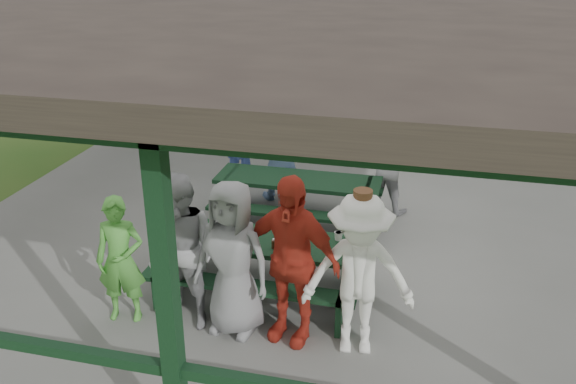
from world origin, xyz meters
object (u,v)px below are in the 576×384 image
(contestant_green, at_px, (121,260))
(contestant_grey_left, at_px, (182,253))
(contestant_white_fedora, at_px, (359,276))
(spectator_lblue, at_px, (281,152))
(spectator_blue, at_px, (239,134))
(farm_trailer, at_px, (236,76))
(pickup_truck, at_px, (403,74))
(picnic_table_near, at_px, (260,259))
(picnic_table_far, at_px, (298,195))
(contestant_grey_mid, at_px, (232,259))
(spectator_grey, at_px, (388,165))
(contestant_red, at_px, (290,260))

(contestant_green, bearing_deg, contestant_grey_left, -5.84)
(contestant_white_fedora, bearing_deg, spectator_lblue, 106.47)
(spectator_blue, height_order, farm_trailer, spectator_blue)
(contestant_grey_left, xyz_separation_m, pickup_truck, (1.66, 10.93, -0.27))
(contestant_grey_left, distance_m, farm_trailer, 10.47)
(picnic_table_near, height_order, contestant_green, contestant_green)
(contestant_white_fedora, xyz_separation_m, spectator_blue, (-2.68, 4.29, -0.03))
(contestant_grey_left, bearing_deg, farm_trailer, 123.66)
(picnic_table_near, height_order, picnic_table_far, same)
(farm_trailer, bearing_deg, contestant_grey_mid, -56.14)
(pickup_truck, bearing_deg, contestant_grey_mid, 175.08)
(picnic_table_near, xyz_separation_m, spectator_grey, (1.27, 2.83, 0.29))
(contestant_grey_left, relative_size, spectator_grey, 1.19)
(picnic_table_near, bearing_deg, farm_trailer, 109.90)
(contestant_grey_left, bearing_deg, spectator_grey, 80.73)
(spectator_lblue, relative_size, spectator_blue, 0.93)
(picnic_table_far, relative_size, contestant_red, 1.28)
(picnic_table_far, bearing_deg, spectator_grey, 33.39)
(picnic_table_far, height_order, contestant_red, contestant_red)
(contestant_green, distance_m, spectator_lblue, 3.89)
(contestant_red, relative_size, spectator_lblue, 1.18)
(contestant_grey_mid, relative_size, contestant_white_fedora, 0.96)
(pickup_truck, bearing_deg, picnic_table_far, 173.80)
(contestant_grey_left, height_order, contestant_red, contestant_red)
(picnic_table_far, xyz_separation_m, contestant_green, (-1.38, -2.87, 0.29))
(picnic_table_near, bearing_deg, spectator_blue, 111.59)
(picnic_table_far, xyz_separation_m, farm_trailer, (-3.39, 7.30, 0.06))
(contestant_green, xyz_separation_m, spectator_blue, (-0.02, 4.35, 0.11))
(picnic_table_near, bearing_deg, contestant_grey_left, -128.73)
(picnic_table_near, height_order, contestant_grey_mid, contestant_grey_mid)
(contestant_white_fedora, distance_m, spectator_lblue, 4.13)
(picnic_table_near, height_order, contestant_grey_left, contestant_grey_left)
(contestant_white_fedora, xyz_separation_m, spectator_lblue, (-1.78, 3.73, -0.09))
(picnic_table_far, distance_m, contestant_white_fedora, 3.12)
(picnic_table_far, height_order, contestant_green, contestant_green)
(contestant_red, bearing_deg, contestant_grey_left, -164.88)
(picnic_table_near, bearing_deg, spectator_grey, 65.74)
(spectator_lblue, relative_size, pickup_truck, 0.30)
(contestant_red, bearing_deg, contestant_green, -163.74)
(contestant_red, xyz_separation_m, contestant_white_fedora, (0.74, -0.06, -0.06))
(picnic_table_far, xyz_separation_m, spectator_lblue, (-0.50, 0.92, 0.34))
(picnic_table_far, relative_size, contestant_green, 1.62)
(picnic_table_near, relative_size, contestant_grey_mid, 1.41)
(contestant_green, relative_size, contestant_grey_left, 0.84)
(picnic_table_far, distance_m, pickup_truck, 8.19)
(contestant_red, bearing_deg, contestant_white_fedora, 8.56)
(contestant_white_fedora, bearing_deg, spectator_grey, 81.37)
(picnic_table_far, height_order, contestant_grey_left, contestant_grey_left)
(spectator_blue, distance_m, pickup_truck, 7.07)
(contestant_red, height_order, spectator_blue, contestant_red)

